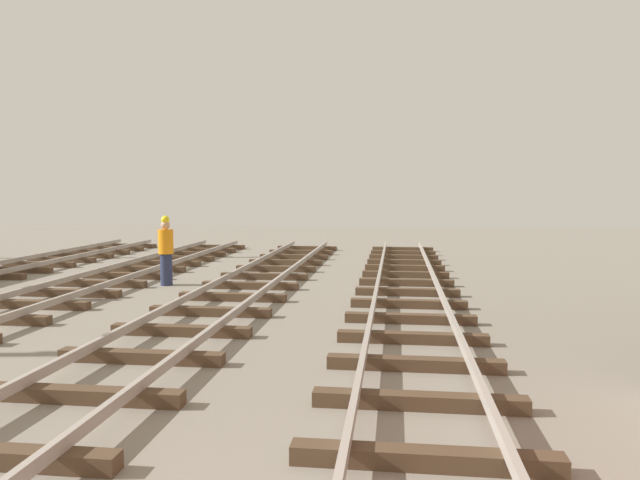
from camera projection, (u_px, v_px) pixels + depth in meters
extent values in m
cube|color=#4C3826|center=(425.00, 459.00, 5.56)|extent=(2.50, 0.24, 0.18)
cube|color=#4C3826|center=(419.00, 401.00, 7.07)|extent=(2.50, 0.24, 0.18)
cube|color=#4C3826|center=(415.00, 364.00, 8.58)|extent=(2.50, 0.24, 0.18)
cube|color=#4C3826|center=(412.00, 338.00, 10.09)|extent=(2.50, 0.24, 0.18)
cube|color=#4C3826|center=(410.00, 319.00, 11.60)|extent=(2.50, 0.24, 0.18)
cube|color=#4C3826|center=(409.00, 304.00, 13.11)|extent=(2.50, 0.24, 0.18)
cube|color=#4C3826|center=(407.00, 292.00, 14.62)|extent=(2.50, 0.24, 0.18)
cube|color=#4C3826|center=(406.00, 283.00, 16.13)|extent=(2.50, 0.24, 0.18)
cube|color=#4C3826|center=(405.00, 275.00, 17.65)|extent=(2.50, 0.24, 0.18)
cube|color=#4C3826|center=(405.00, 268.00, 19.16)|extent=(2.50, 0.24, 0.18)
cube|color=#4C3826|center=(404.00, 262.00, 20.67)|extent=(2.50, 0.24, 0.18)
cube|color=#4C3826|center=(403.00, 257.00, 22.18)|extent=(2.50, 0.24, 0.18)
cube|color=#4C3826|center=(403.00, 253.00, 23.69)|extent=(2.50, 0.24, 0.18)
cube|color=#4C3826|center=(403.00, 249.00, 25.20)|extent=(2.50, 0.24, 0.18)
cube|color=#4C3826|center=(83.00, 395.00, 7.28)|extent=(2.50, 0.24, 0.18)
cube|color=#4C3826|center=(141.00, 357.00, 8.95)|extent=(2.50, 0.24, 0.18)
cube|color=#4C3826|center=(181.00, 331.00, 10.61)|extent=(2.50, 0.24, 0.18)
cube|color=#4C3826|center=(211.00, 312.00, 12.28)|extent=(2.50, 0.24, 0.18)
cube|color=#4C3826|center=(233.00, 297.00, 13.95)|extent=(2.50, 0.24, 0.18)
cube|color=#4C3826|center=(250.00, 286.00, 15.62)|extent=(2.50, 0.24, 0.18)
cube|color=#4C3826|center=(264.00, 276.00, 17.28)|extent=(2.50, 0.24, 0.18)
cube|color=#4C3826|center=(276.00, 269.00, 18.95)|extent=(2.50, 0.24, 0.18)
cube|color=#4C3826|center=(286.00, 262.00, 20.62)|extent=(2.50, 0.24, 0.18)
cube|color=#4C3826|center=(294.00, 257.00, 22.29)|extent=(2.50, 0.24, 0.18)
cube|color=#4C3826|center=(301.00, 252.00, 23.95)|extent=(2.50, 0.24, 0.18)
cube|color=#4C3826|center=(307.00, 248.00, 25.62)|extent=(2.50, 0.24, 0.18)
cube|color=#4C3826|center=(34.00, 305.00, 13.03)|extent=(2.50, 0.24, 0.18)
cube|color=#4C3826|center=(70.00, 293.00, 14.50)|extent=(2.50, 0.24, 0.18)
cube|color=#4C3826|center=(100.00, 284.00, 15.96)|extent=(2.50, 0.24, 0.18)
cube|color=#4C3826|center=(125.00, 276.00, 17.43)|extent=(2.50, 0.24, 0.18)
cube|color=#4C3826|center=(146.00, 269.00, 18.89)|extent=(2.50, 0.24, 0.18)
cube|color=#4C3826|center=(164.00, 263.00, 20.36)|extent=(2.50, 0.24, 0.18)
cube|color=#4C3826|center=(180.00, 258.00, 21.82)|extent=(2.50, 0.24, 0.18)
cube|color=#4C3826|center=(193.00, 254.00, 23.29)|extent=(2.50, 0.24, 0.18)
cube|color=#4C3826|center=(205.00, 250.00, 24.75)|extent=(2.50, 0.24, 0.18)
cube|color=#4C3826|center=(216.00, 247.00, 26.22)|extent=(2.50, 0.24, 0.18)
cube|color=#4C3826|center=(13.00, 270.00, 18.72)|extent=(2.50, 0.24, 0.18)
cube|color=#4C3826|center=(39.00, 264.00, 20.06)|extent=(2.50, 0.24, 0.18)
cube|color=#4C3826|center=(61.00, 260.00, 21.40)|extent=(2.50, 0.24, 0.18)
cube|color=#4C3826|center=(81.00, 256.00, 22.75)|extent=(2.50, 0.24, 0.18)
cube|color=#4C3826|center=(99.00, 252.00, 24.09)|extent=(2.50, 0.24, 0.18)
cube|color=#4C3826|center=(115.00, 249.00, 25.43)|extent=(2.50, 0.24, 0.18)
cube|color=#4C3826|center=(129.00, 246.00, 26.78)|extent=(2.50, 0.24, 0.18)
cylinder|color=#262D4C|center=(166.00, 269.00, 16.22)|extent=(0.32, 0.32, 0.85)
cylinder|color=orange|center=(166.00, 242.00, 16.16)|extent=(0.40, 0.40, 0.65)
sphere|color=tan|center=(165.00, 225.00, 16.12)|extent=(0.24, 0.24, 0.24)
sphere|color=yellow|center=(165.00, 220.00, 16.11)|extent=(0.22, 0.22, 0.22)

